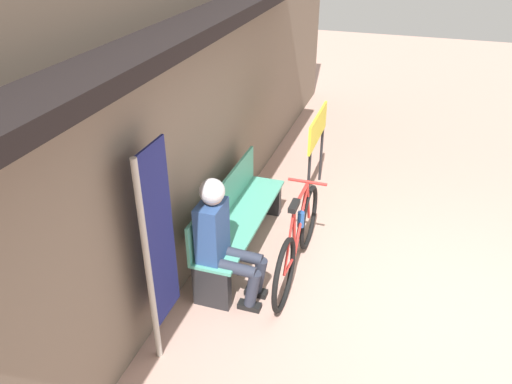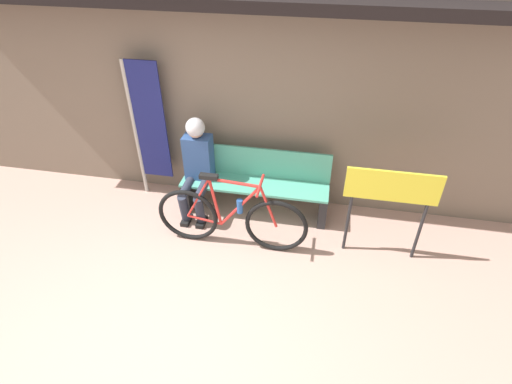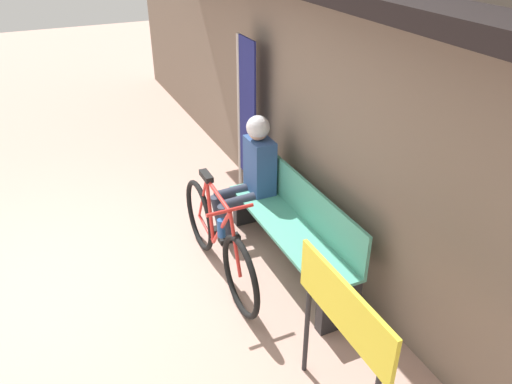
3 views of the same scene
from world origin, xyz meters
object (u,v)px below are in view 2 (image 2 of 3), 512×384
at_px(person_seated, 197,162).
at_px(park_bench_near, 255,184).
at_px(banner_pole, 146,125).
at_px(bicycle, 231,219).
at_px(signboard, 391,193).

bearing_deg(person_seated, park_bench_near, 8.60).
bearing_deg(banner_pole, park_bench_near, -5.54).
distance_m(bicycle, person_seated, 0.89).
relative_size(park_bench_near, bicycle, 1.06).
relative_size(banner_pole, signboard, 1.67).
bearing_deg(person_seated, banner_pole, 160.90).
bearing_deg(bicycle, signboard, 6.07).
height_order(bicycle, banner_pole, banner_pole).
relative_size(park_bench_near, person_seated, 1.45).
bearing_deg(banner_pole, signboard, -12.47).
bearing_deg(signboard, park_bench_near, 161.42).
height_order(person_seated, banner_pole, banner_pole).
xyz_separation_m(person_seated, signboard, (2.25, -0.41, 0.12)).
bearing_deg(bicycle, park_bench_near, 78.26).
relative_size(park_bench_near, signboard, 1.66).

